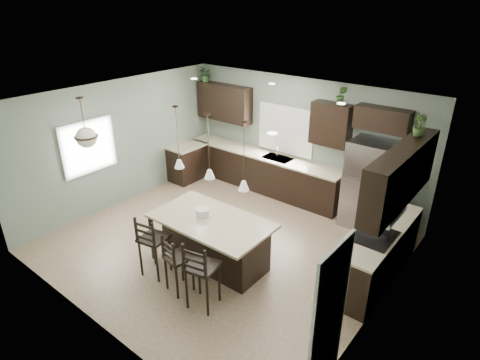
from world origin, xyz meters
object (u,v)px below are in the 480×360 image
Objects in this scene: refrigerator at (369,185)px; plant_back_left at (206,74)px; kitchen_island at (212,242)px; bar_stool_left at (154,245)px; bar_stool_center at (179,263)px; bar_stool_right at (203,273)px; serving_dish at (202,212)px.

refrigerator is 4.90× the size of plant_back_left.
kitchen_island is 1.79× the size of bar_stool_left.
bar_stool_left reaches higher than bar_stool_center.
plant_back_left reaches higher than bar_stool_center.
bar_stool_left is 1.18m from bar_stool_right.
serving_dish is at bearing 116.46° from bar_stool_center.
refrigerator reaches higher than bar_stool_center.
kitchen_island is 8.70× the size of serving_dish.
bar_stool_right is (0.59, -0.86, 0.14)m from kitchen_island.
bar_stool_left is 5.06m from plant_back_left.
kitchen_island is at bearing 103.26° from bar_stool_center.
plant_back_left reaches higher than serving_dish.
refrigerator is at bearing 63.45° from bar_stool_right.
serving_dish is at bearing 53.21° from bar_stool_left.
kitchen_island is 5.54× the size of plant_back_left.
kitchen_island is 1.75× the size of bar_stool_right.
serving_dish is at bearing -120.47° from refrigerator.
refrigerator is at bearing -1.95° from plant_back_left.
bar_stool_right is at bearing -13.73° from bar_stool_left.
serving_dish is 1.23m from bar_stool_right.
plant_back_left is at bearing 132.94° from kitchen_island.
bar_stool_center is at bearing -14.70° from bar_stool_left.
bar_stool_center is at bearing -111.52° from refrigerator.
plant_back_left reaches higher than kitchen_island.
refrigerator reaches higher than serving_dish.
refrigerator reaches higher than bar_stool_right.
refrigerator is 3.43m from kitchen_island.
refrigerator is at bearing 59.53° from serving_dish.
bar_stool_center is 5.44m from plant_back_left.
kitchen_island is at bearing 42.78° from bar_stool_left.
bar_stool_center is (0.05, -0.84, 0.06)m from kitchen_island.
bar_stool_right is at bearing -47.08° from serving_dish.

